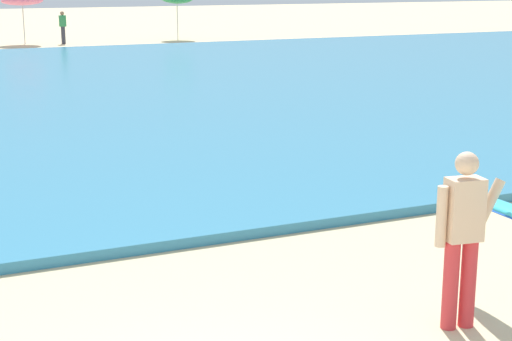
% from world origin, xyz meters
% --- Properties ---
extents(surfer_with_board, '(1.09, 2.35, 1.73)m').
position_xyz_m(surfer_with_board, '(3.03, 0.92, 1.02)').
color(surfer_with_board, red).
rests_on(surfer_with_board, ground).
extents(beach_umbrella_2, '(1.99, 2.02, 2.39)m').
position_xyz_m(beach_umbrella_2, '(4.14, 36.03, 2.08)').
color(beach_umbrella_2, beige).
rests_on(beach_umbrella_2, ground).
extents(beachgoer_near_row_left, '(0.32, 0.20, 1.58)m').
position_xyz_m(beachgoer_near_row_left, '(5.91, 35.52, 0.84)').
color(beachgoer_near_row_left, '#383842').
rests_on(beachgoer_near_row_left, ground).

